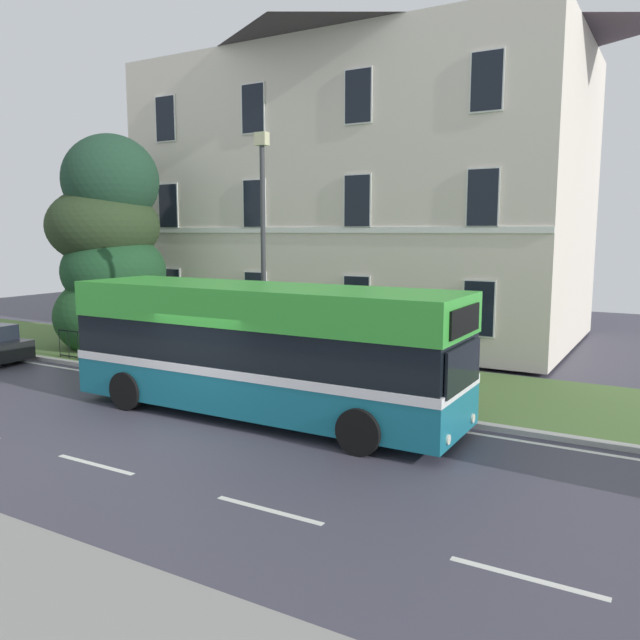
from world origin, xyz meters
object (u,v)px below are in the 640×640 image
(single_decker_bus, at_px, (261,348))
(street_lamp_post, at_px, (263,241))
(georgian_townhouse, at_px, (365,177))
(evergreen_tree, at_px, (111,256))

(single_decker_bus, distance_m, street_lamp_post, 4.18)
(single_decker_bus, height_order, street_lamp_post, street_lamp_post)
(georgian_townhouse, height_order, street_lamp_post, georgian_townhouse)
(georgian_townhouse, distance_m, single_decker_bus, 13.87)
(georgian_townhouse, bearing_deg, evergreen_tree, -129.87)
(georgian_townhouse, bearing_deg, street_lamp_post, -81.19)
(single_decker_bus, bearing_deg, georgian_townhouse, 105.36)
(georgian_townhouse, xyz_separation_m, evergreen_tree, (-6.62, -7.92, -3.21))
(evergreen_tree, bearing_deg, single_decker_bus, -24.53)
(evergreen_tree, distance_m, street_lamp_post, 8.33)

